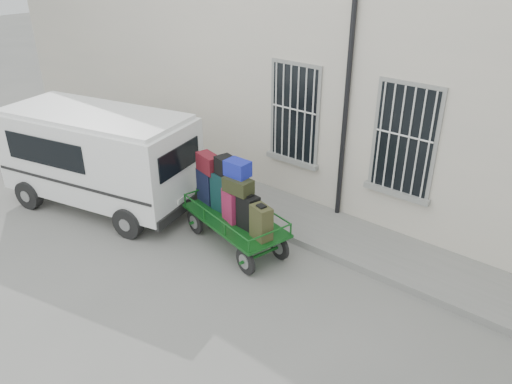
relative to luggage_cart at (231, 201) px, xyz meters
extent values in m
plane|color=slate|center=(0.22, -0.57, -1.01)|extent=(80.00, 80.00, 0.00)
cube|color=beige|center=(0.22, 4.93, 1.99)|extent=(24.00, 5.00, 6.00)
cylinder|color=black|center=(1.17, 2.35, 1.79)|extent=(0.11, 0.11, 5.60)
cube|color=black|center=(-0.18, 2.41, 1.24)|extent=(1.20, 0.08, 2.20)
cube|color=gray|center=(-0.18, 2.39, 0.08)|extent=(1.45, 0.22, 0.12)
cube|color=black|center=(2.52, 2.41, 1.24)|extent=(1.20, 0.08, 2.20)
cube|color=gray|center=(2.52, 2.39, 0.08)|extent=(1.45, 0.22, 0.12)
cube|color=slate|center=(0.22, 1.63, -0.94)|extent=(24.00, 1.70, 0.15)
cylinder|color=black|center=(-0.89, -0.23, -0.73)|extent=(0.56, 0.19, 0.56)
cylinder|color=gray|center=(-0.89, -0.23, -0.73)|extent=(0.32, 0.17, 0.31)
cylinder|color=black|center=(-0.70, 0.59, -0.73)|extent=(0.56, 0.19, 0.56)
cylinder|color=gray|center=(-0.70, 0.59, -0.73)|extent=(0.32, 0.17, 0.31)
cylinder|color=black|center=(0.95, -0.66, -0.73)|extent=(0.56, 0.19, 0.56)
cylinder|color=gray|center=(0.95, -0.66, -0.73)|extent=(0.32, 0.17, 0.31)
cylinder|color=black|center=(1.14, 0.16, -0.73)|extent=(0.56, 0.19, 0.56)
cylinder|color=gray|center=(1.14, 0.16, -0.73)|extent=(0.32, 0.17, 0.31)
cube|color=#13551A|center=(0.12, -0.03, -0.40)|extent=(2.63, 1.64, 0.06)
cylinder|color=#13551A|center=(-1.34, 0.31, -0.23)|extent=(0.32, 0.12, 0.62)
cube|color=black|center=(-0.87, 0.20, 0.00)|extent=(0.56, 0.41, 0.75)
cube|color=black|center=(-0.87, 0.20, 0.39)|extent=(0.23, 0.20, 0.03)
cube|color=#0D2E30|center=(-0.32, 0.10, 0.05)|extent=(0.54, 0.32, 0.84)
cube|color=black|center=(-0.32, 0.10, 0.49)|extent=(0.23, 0.18, 0.03)
cube|color=maroon|center=(0.11, -0.12, -0.03)|extent=(0.48, 0.35, 0.68)
cube|color=black|center=(0.11, -0.12, 0.33)|extent=(0.19, 0.15, 0.03)
cube|color=black|center=(0.55, -0.10, -0.02)|extent=(0.45, 0.34, 0.70)
cube|color=black|center=(0.55, -0.10, 0.35)|extent=(0.20, 0.18, 0.03)
cube|color=#2E3018|center=(1.01, -0.25, -0.03)|extent=(0.49, 0.38, 0.69)
cube|color=black|center=(1.01, -0.25, 0.33)|extent=(0.20, 0.17, 0.03)
cube|color=#511025|center=(-0.79, 0.16, 0.57)|extent=(0.64, 0.43, 0.39)
cube|color=black|center=(-0.16, 0.12, 0.66)|extent=(0.68, 0.47, 0.38)
cube|color=#272914|center=(0.29, -0.10, 0.48)|extent=(0.60, 0.35, 0.29)
cube|color=navy|center=(0.19, 0.00, 0.78)|extent=(0.49, 0.34, 0.32)
cube|color=white|center=(-3.57, -0.70, 0.32)|extent=(4.89, 2.97, 1.87)
cube|color=white|center=(-3.57, -0.70, 1.29)|extent=(4.66, 2.77, 0.10)
cube|color=black|center=(-5.76, -1.22, 0.68)|extent=(0.58, 1.71, 0.78)
cube|color=black|center=(-3.94, -1.81, 0.63)|extent=(2.23, 0.57, 0.64)
cube|color=black|center=(-1.34, -0.17, 0.63)|extent=(0.38, 1.42, 0.57)
cube|color=black|center=(-1.35, -0.17, -0.57)|extent=(0.54, 1.89, 0.23)
cube|color=white|center=(-1.31, -0.16, -0.33)|extent=(0.13, 0.43, 0.12)
cylinder|color=black|center=(-4.81, -1.98, -0.66)|extent=(0.74, 0.38, 0.71)
cylinder|color=black|center=(-5.25, -0.12, -0.66)|extent=(0.74, 0.38, 0.71)
cylinder|color=black|center=(-1.88, -1.28, -0.66)|extent=(0.74, 0.38, 0.71)
cylinder|color=black|center=(-2.32, 0.57, -0.66)|extent=(0.74, 0.38, 0.71)
camera|label=1|loc=(6.23, -6.67, 4.82)|focal=35.00mm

